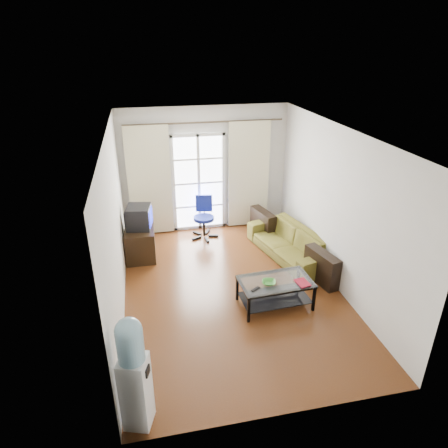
{
  "coord_description": "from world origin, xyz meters",
  "views": [
    {
      "loc": [
        -1.32,
        -5.62,
        3.94
      ],
      "look_at": [
        -0.05,
        0.35,
        1.08
      ],
      "focal_mm": 32.0,
      "sensor_mm": 36.0,
      "label": 1
    }
  ],
  "objects_px": {
    "coffee_table": "(275,289)",
    "water_cooler": "(134,372)",
    "sofa": "(289,243)",
    "task_chair": "(204,225)",
    "crt_tv": "(138,217)",
    "tv_stand": "(140,242)"
  },
  "relations": [
    {
      "from": "coffee_table",
      "to": "water_cooler",
      "type": "relative_size",
      "value": 0.82
    },
    {
      "from": "task_chair",
      "to": "water_cooler",
      "type": "bearing_deg",
      "value": -96.56
    },
    {
      "from": "water_cooler",
      "to": "task_chair",
      "type": "bearing_deg",
      "value": 89.96
    },
    {
      "from": "task_chair",
      "to": "water_cooler",
      "type": "relative_size",
      "value": 0.63
    },
    {
      "from": "crt_tv",
      "to": "task_chair",
      "type": "xyz_separation_m",
      "value": [
        1.36,
        0.56,
        -0.56
      ]
    },
    {
      "from": "crt_tv",
      "to": "water_cooler",
      "type": "xyz_separation_m",
      "value": [
        -0.11,
        -3.88,
        -0.08
      ]
    },
    {
      "from": "task_chair",
      "to": "coffee_table",
      "type": "bearing_deg",
      "value": -63.45
    },
    {
      "from": "sofa",
      "to": "coffee_table",
      "type": "height_order",
      "value": "sofa"
    },
    {
      "from": "crt_tv",
      "to": "water_cooler",
      "type": "bearing_deg",
      "value": -82.24
    },
    {
      "from": "sofa",
      "to": "crt_tv",
      "type": "bearing_deg",
      "value": -116.1
    },
    {
      "from": "task_chair",
      "to": "water_cooler",
      "type": "xyz_separation_m",
      "value": [
        -1.47,
        -4.44,
        0.48
      ]
    },
    {
      "from": "coffee_table",
      "to": "water_cooler",
      "type": "bearing_deg",
      "value": -141.05
    },
    {
      "from": "coffee_table",
      "to": "crt_tv",
      "type": "bearing_deg",
      "value": 134.31
    },
    {
      "from": "crt_tv",
      "to": "water_cooler",
      "type": "distance_m",
      "value": 3.88
    },
    {
      "from": "crt_tv",
      "to": "task_chair",
      "type": "height_order",
      "value": "crt_tv"
    },
    {
      "from": "task_chair",
      "to": "tv_stand",
      "type": "bearing_deg",
      "value": -144.63
    },
    {
      "from": "coffee_table",
      "to": "water_cooler",
      "type": "xyz_separation_m",
      "value": [
        -2.18,
        -1.76,
        0.45
      ]
    },
    {
      "from": "tv_stand",
      "to": "task_chair",
      "type": "bearing_deg",
      "value": 25.11
    },
    {
      "from": "coffee_table",
      "to": "task_chair",
      "type": "height_order",
      "value": "task_chair"
    },
    {
      "from": "coffee_table",
      "to": "water_cooler",
      "type": "distance_m",
      "value": 2.84
    },
    {
      "from": "crt_tv",
      "to": "task_chair",
      "type": "bearing_deg",
      "value": 31.98
    },
    {
      "from": "tv_stand",
      "to": "water_cooler",
      "type": "relative_size",
      "value": 0.58
    }
  ]
}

